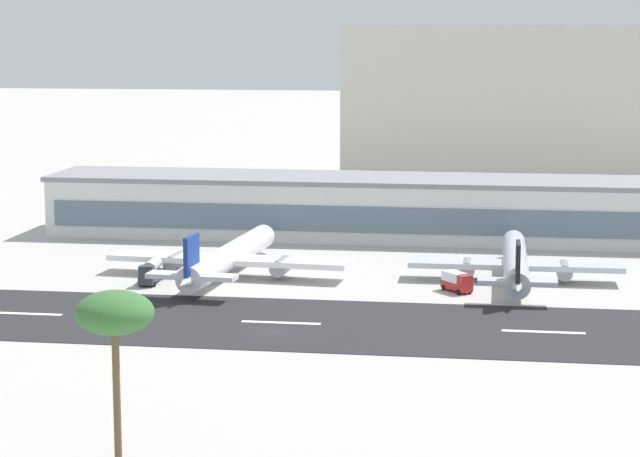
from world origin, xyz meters
TOP-DOWN VIEW (x-y plane):
  - ground_plane at (0.00, 0.00)m, footprint 1400.00×1400.00m
  - runway_strip at (0.00, 5.71)m, footprint 800.00×32.55m
  - runway_centreline_dash_3 at (-39.96, 5.71)m, footprint 12.00×1.20m
  - runway_centreline_dash_4 at (0.18, 5.71)m, footprint 12.00×1.20m
  - runway_centreline_dash_5 at (38.82, 5.71)m, footprint 12.00×1.20m
  - terminal_building at (9.37, 84.53)m, footprint 145.05×22.32m
  - distant_hotel_block at (42.45, 182.85)m, footprint 108.96×32.85m
  - airliner_navy_tail_gate_0 at (-15.40, 37.90)m, footprint 43.94×50.70m
  - airliner_black_tail_gate_1 at (35.09, 41.09)m, footprint 37.09×48.41m
  - service_fuel_truck_0 at (-27.22, 31.26)m, footprint 3.19×8.61m
  - service_box_truck_1 at (25.36, 31.80)m, footprint 5.61×6.19m
  - palm_tree_1 at (-5.85, -54.43)m, footprint 7.97×7.97m

SIDE VIEW (x-z plane):
  - ground_plane at x=0.00m, z-range 0.00..0.00m
  - runway_strip at x=0.00m, z-range 0.00..0.08m
  - runway_centreline_dash_3 at x=-39.96m, z-range 0.08..0.09m
  - runway_centreline_dash_4 at x=0.18m, z-range 0.08..0.09m
  - runway_centreline_dash_5 at x=38.82m, z-range 0.08..0.09m
  - service_box_truck_1 at x=25.36m, z-range 0.16..3.41m
  - service_fuel_truck_0 at x=-27.22m, z-range 0.05..4.00m
  - airliner_black_tail_gate_1 at x=35.09m, z-range -1.83..8.28m
  - airliner_navy_tail_gate_0 at x=-15.40m, z-range -1.92..8.66m
  - terminal_building at x=9.37m, z-range 0.00..12.76m
  - palm_tree_1 at x=-5.85m, z-range 6.35..23.92m
  - distant_hotel_block at x=42.45m, z-range 0.00..44.62m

